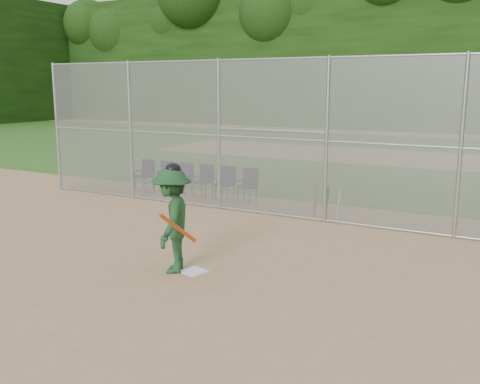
% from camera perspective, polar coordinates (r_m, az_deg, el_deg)
% --- Properties ---
extents(ground, '(100.00, 100.00, 0.00)m').
position_cam_1_polar(ground, '(9.52, -7.30, -9.11)').
color(ground, tan).
rests_on(ground, ground).
extents(grass_strip, '(100.00, 100.00, 0.00)m').
position_cam_1_polar(grass_strip, '(25.96, 16.61, 3.52)').
color(grass_strip, '#2B5E1C').
rests_on(grass_strip, ground).
extents(dirt_patch_far, '(24.00, 24.00, 0.00)m').
position_cam_1_polar(dirt_patch_far, '(25.96, 16.61, 3.53)').
color(dirt_patch_far, '#A77F5D').
rests_on(dirt_patch_far, ground).
extents(backstop_fence, '(16.09, 0.09, 4.00)m').
position_cam_1_polar(backstop_fence, '(13.36, 5.16, 5.93)').
color(backstop_fence, gray).
rests_on(backstop_fence, ground).
extents(treeline, '(81.00, 60.00, 11.00)m').
position_cam_1_polar(treeline, '(27.80, 18.17, 15.28)').
color(treeline, black).
rests_on(treeline, ground).
extents(home_plate, '(0.49, 0.49, 0.02)m').
position_cam_1_polar(home_plate, '(9.80, -4.98, -8.42)').
color(home_plate, white).
rests_on(home_plate, ground).
extents(batter_at_plate, '(1.15, 1.42, 1.99)m').
position_cam_1_polar(batter_at_plate, '(9.61, -7.23, -2.93)').
color(batter_at_plate, '#1B4422').
rests_on(batter_at_plate, ground).
extents(spare_bats, '(0.66, 0.28, 0.85)m').
position_cam_1_polar(spare_bats, '(13.48, 9.24, -1.22)').
color(spare_bats, '#D84C14').
rests_on(spare_bats, ground).
extents(chair_0, '(0.54, 0.52, 0.96)m').
position_cam_1_polar(chair_0, '(17.41, -10.20, 1.77)').
color(chair_0, '#110F37').
rests_on(chair_0, ground).
extents(chair_1, '(0.54, 0.52, 0.96)m').
position_cam_1_polar(chair_1, '(16.96, -8.22, 1.58)').
color(chair_1, '#110F37').
rests_on(chair_1, ground).
extents(chair_2, '(0.54, 0.52, 0.96)m').
position_cam_1_polar(chair_2, '(16.53, -6.14, 1.38)').
color(chair_2, '#110F37').
rests_on(chair_2, ground).
extents(chair_3, '(0.54, 0.52, 0.96)m').
position_cam_1_polar(chair_3, '(16.12, -3.95, 1.17)').
color(chair_3, '#110F37').
rests_on(chair_3, ground).
extents(chair_4, '(0.54, 0.52, 0.96)m').
position_cam_1_polar(chair_4, '(15.74, -1.65, 0.94)').
color(chair_4, '#110F37').
rests_on(chair_4, ground).
extents(chair_5, '(0.54, 0.52, 0.96)m').
position_cam_1_polar(chair_5, '(15.38, 0.76, 0.70)').
color(chair_5, '#110F37').
rests_on(chair_5, ground).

